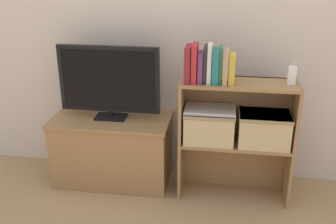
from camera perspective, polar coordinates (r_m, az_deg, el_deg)
ground_plane at (r=2.83m, az=-0.42°, el=-12.49°), size 16.00×16.00×0.00m
wall_back at (r=2.83m, az=1.00°, el=13.75°), size 10.00×0.05×2.40m
tv_stand at (r=2.97m, az=-7.98°, el=-5.32°), size 0.85×0.45×0.50m
tv at (r=2.77m, az=-8.56°, el=4.50°), size 0.71×0.14×0.53m
bookshelf_lower_tier at (r=2.84m, az=9.53°, el=-6.54°), size 0.76×0.28×0.42m
bookshelf_upper_tier at (r=2.67m, az=10.08°, el=1.44°), size 0.76×0.28×0.42m
book_maroon at (r=2.51m, az=2.93°, el=7.00°), size 0.04×0.16×0.23m
book_crimson at (r=2.51m, az=3.90°, el=7.10°), size 0.03×0.16×0.24m
book_plum at (r=2.51m, az=4.77°, el=6.49°), size 0.03×0.14×0.19m
book_charcoal at (r=2.50m, az=5.43°, el=6.92°), size 0.02×0.12×0.23m
book_ivory at (r=2.50m, az=6.06°, el=7.02°), size 0.03×0.12×0.25m
book_teal at (r=2.50m, az=6.92°, el=6.64°), size 0.04×0.14×0.22m
book_forest at (r=2.50m, az=7.68°, el=6.81°), size 0.02×0.12×0.23m
book_tan at (r=2.50m, az=8.34°, el=6.53°), size 0.03×0.15×0.21m
book_mustard at (r=2.51m, az=9.25°, el=6.21°), size 0.04×0.14×0.19m
baby_monitor at (r=2.58m, az=17.53°, el=5.10°), size 0.05×0.03×0.14m
storage_basket_left at (r=2.66m, az=6.03°, el=-1.80°), size 0.34×0.24×0.22m
storage_basket_right at (r=2.67m, az=13.75°, el=-2.21°), size 0.34×0.24×0.22m
laptop at (r=2.62m, az=6.13°, el=0.39°), size 0.34×0.21×0.02m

